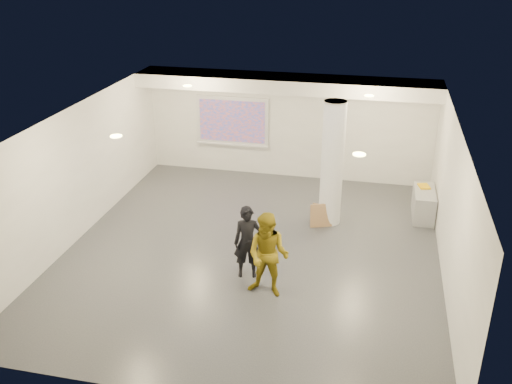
% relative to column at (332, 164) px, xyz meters
% --- Properties ---
extents(floor, '(8.00, 9.00, 0.01)m').
position_rel_column_xyz_m(floor, '(-1.50, -1.80, -1.50)').
color(floor, '#3A3C42').
rests_on(floor, ground).
extents(ceiling, '(8.00, 9.00, 0.01)m').
position_rel_column_xyz_m(ceiling, '(-1.50, -1.80, 1.50)').
color(ceiling, silver).
rests_on(ceiling, floor).
extents(wall_back, '(8.00, 0.01, 3.00)m').
position_rel_column_xyz_m(wall_back, '(-1.50, 2.70, 0.00)').
color(wall_back, silver).
rests_on(wall_back, floor).
extents(wall_front, '(8.00, 0.01, 3.00)m').
position_rel_column_xyz_m(wall_front, '(-1.50, -6.30, 0.00)').
color(wall_front, silver).
rests_on(wall_front, floor).
extents(wall_left, '(0.01, 9.00, 3.00)m').
position_rel_column_xyz_m(wall_left, '(-5.50, -1.80, 0.00)').
color(wall_left, silver).
rests_on(wall_left, floor).
extents(wall_right, '(0.01, 9.00, 3.00)m').
position_rel_column_xyz_m(wall_right, '(2.50, -1.80, 0.00)').
color(wall_right, silver).
rests_on(wall_right, floor).
extents(soffit_band, '(8.00, 1.10, 0.36)m').
position_rel_column_xyz_m(soffit_band, '(-1.50, 2.15, 1.32)').
color(soffit_band, silver).
rests_on(soffit_band, ceiling).
extents(downlight_nw, '(0.22, 0.22, 0.02)m').
position_rel_column_xyz_m(downlight_nw, '(-3.70, 0.70, 1.48)').
color(downlight_nw, '#FFF383').
rests_on(downlight_nw, ceiling).
extents(downlight_ne, '(0.22, 0.22, 0.02)m').
position_rel_column_xyz_m(downlight_ne, '(0.70, 0.70, 1.48)').
color(downlight_ne, '#FFF383').
rests_on(downlight_ne, ceiling).
extents(downlight_sw, '(0.22, 0.22, 0.02)m').
position_rel_column_xyz_m(downlight_sw, '(-3.70, -3.30, 1.48)').
color(downlight_sw, '#FFF383').
rests_on(downlight_sw, ceiling).
extents(downlight_se, '(0.22, 0.22, 0.02)m').
position_rel_column_xyz_m(downlight_se, '(0.70, -3.30, 1.48)').
color(downlight_se, '#FFF383').
rests_on(downlight_se, ceiling).
extents(column, '(0.52, 0.52, 3.00)m').
position_rel_column_xyz_m(column, '(0.00, 0.00, 0.00)').
color(column, white).
rests_on(column, floor).
extents(projection_screen, '(2.10, 0.13, 1.42)m').
position_rel_column_xyz_m(projection_screen, '(-3.10, 2.65, 0.03)').
color(projection_screen, silver).
rests_on(projection_screen, wall_back).
extents(credenza, '(0.52, 1.20, 0.70)m').
position_rel_column_xyz_m(credenza, '(2.22, 0.78, -1.15)').
color(credenza, gray).
rests_on(credenza, floor).
extents(postit_pad, '(0.32, 0.39, 0.03)m').
position_rel_column_xyz_m(postit_pad, '(2.20, 1.02, -0.79)').
color(postit_pad, '#FABA08').
rests_on(postit_pad, credenza).
extents(cardboard_back, '(0.53, 0.29, 0.57)m').
position_rel_column_xyz_m(cardboard_back, '(-0.17, -0.29, -1.21)').
color(cardboard_back, '#9B744C').
rests_on(cardboard_back, floor).
extents(cardboard_front, '(0.46, 0.26, 0.47)m').
position_rel_column_xyz_m(cardboard_front, '(-0.21, -0.11, -1.26)').
color(cardboard_front, '#9B744C').
rests_on(cardboard_front, floor).
extents(woman, '(0.63, 0.48, 1.52)m').
position_rel_column_xyz_m(woman, '(-1.36, -2.77, -0.74)').
color(woman, black).
rests_on(woman, floor).
extents(man, '(0.91, 0.75, 1.70)m').
position_rel_column_xyz_m(man, '(-0.83, -3.33, -0.65)').
color(man, olive).
rests_on(man, floor).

